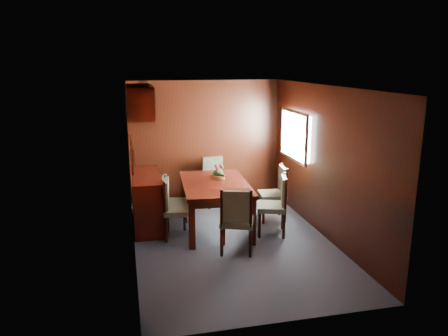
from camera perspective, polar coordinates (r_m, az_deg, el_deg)
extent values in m
plane|color=#363E4A|center=(6.96, 1.07, -9.53)|extent=(4.50, 4.50, 0.00)
cube|color=black|center=(6.39, -12.06, -0.60)|extent=(0.02, 4.50, 2.40)
cube|color=black|center=(7.08, 12.97, 0.75)|extent=(0.02, 4.50, 2.40)
cube|color=black|center=(8.73, -2.47, 3.52)|extent=(3.00, 0.02, 2.40)
cube|color=black|center=(4.52, 8.08, -6.46)|extent=(3.00, 0.02, 2.40)
cube|color=black|center=(6.40, 1.16, 10.62)|extent=(3.00, 4.50, 0.02)
cube|color=white|center=(8.01, 9.54, 4.23)|extent=(0.14, 1.10, 0.80)
cube|color=#B2B2B7|center=(7.98, 9.08, 4.21)|extent=(0.04, 1.20, 0.90)
cube|color=black|center=(7.35, -12.02, 1.91)|extent=(0.03, 1.36, 0.41)
cube|color=silver|center=(7.35, -11.88, 1.92)|extent=(0.01, 1.30, 0.35)
cube|color=#340C06|center=(7.23, -10.99, 8.59)|extent=(0.40, 1.40, 0.50)
cube|color=#340C06|center=(7.56, -10.04, -4.17)|extent=(0.48, 1.40, 0.90)
cube|color=#340C06|center=(6.57, -4.23, -7.53)|extent=(0.10, 0.10, 0.74)
cube|color=#340C06|center=(6.71, 3.74, -7.07)|extent=(0.10, 0.10, 0.74)
cube|color=#340C06|center=(8.05, -5.26, -3.52)|extent=(0.10, 0.10, 0.74)
cube|color=#340C06|center=(8.16, 1.25, -3.22)|extent=(0.10, 0.10, 0.74)
cube|color=black|center=(7.26, -1.19, -2.80)|extent=(1.03, 1.63, 0.11)
cube|color=#340C06|center=(7.24, -1.20, -2.15)|extent=(1.17, 1.77, 0.06)
cylinder|color=black|center=(7.28, -7.37, -6.89)|extent=(0.04, 0.04, 0.39)
cylinder|color=black|center=(6.90, -7.53, -8.07)|extent=(0.04, 0.04, 0.39)
cylinder|color=black|center=(7.27, -4.33, -6.85)|extent=(0.04, 0.04, 0.39)
cylinder|color=black|center=(6.89, -4.31, -8.03)|extent=(0.04, 0.04, 0.39)
cube|color=#596950|center=(6.99, -5.94, -5.48)|extent=(0.51, 0.52, 0.08)
cylinder|color=black|center=(7.11, -7.58, -2.98)|extent=(0.04, 0.04, 0.52)
cylinder|color=black|center=(6.73, -7.75, -3.96)|extent=(0.04, 0.04, 0.52)
cube|color=#596950|center=(6.91, -7.50, -3.29)|extent=(0.12, 0.43, 0.44)
cylinder|color=black|center=(7.71, -7.62, -5.84)|extent=(0.04, 0.04, 0.36)
cylinder|color=black|center=(7.36, -7.95, -6.80)|extent=(0.04, 0.04, 0.36)
cylinder|color=black|center=(7.67, -4.99, -5.85)|extent=(0.04, 0.04, 0.36)
cylinder|color=black|center=(7.33, -5.20, -6.83)|extent=(0.04, 0.04, 0.36)
cube|color=#596950|center=(7.44, -6.49, -4.61)|extent=(0.49, 0.50, 0.07)
cylinder|color=black|center=(7.56, -7.80, -2.43)|extent=(0.04, 0.04, 0.48)
cylinder|color=black|center=(7.21, -8.15, -3.25)|extent=(0.04, 0.04, 0.48)
cube|color=#596950|center=(7.38, -7.83, -2.69)|extent=(0.14, 0.39, 0.41)
cylinder|color=black|center=(7.05, 7.82, -7.61)|extent=(0.04, 0.04, 0.40)
cylinder|color=black|center=(7.43, 7.65, -6.47)|extent=(0.04, 0.04, 0.40)
cylinder|color=black|center=(7.03, 4.66, -7.57)|extent=(0.04, 0.04, 0.40)
cylinder|color=black|center=(7.41, 4.66, -6.43)|extent=(0.04, 0.04, 0.40)
cube|color=#596950|center=(7.14, 6.25, -5.07)|extent=(0.56, 0.58, 0.08)
cylinder|color=black|center=(6.88, 8.05, -3.56)|extent=(0.04, 0.04, 0.53)
cylinder|color=black|center=(7.26, 7.86, -2.61)|extent=(0.04, 0.04, 0.53)
cube|color=#596950|center=(7.06, 7.79, -2.91)|extent=(0.19, 0.42, 0.45)
cylinder|color=black|center=(7.71, 7.97, -5.73)|extent=(0.04, 0.04, 0.39)
cylinder|color=black|center=(8.08, 7.27, -4.78)|extent=(0.04, 0.04, 0.39)
cylinder|color=black|center=(7.63, 5.17, -5.87)|extent=(0.04, 0.04, 0.39)
cylinder|color=black|center=(8.00, 4.59, -4.91)|extent=(0.04, 0.04, 0.39)
cube|color=#596950|center=(7.77, 6.30, -3.52)|extent=(0.49, 0.51, 0.08)
cylinder|color=black|center=(7.56, 8.18, -2.01)|extent=(0.04, 0.04, 0.52)
cylinder|color=black|center=(7.93, 7.45, -1.22)|extent=(0.04, 0.04, 0.52)
cube|color=#596950|center=(7.73, 7.67, -1.47)|extent=(0.11, 0.43, 0.44)
cylinder|color=black|center=(6.38, -0.32, -9.77)|extent=(0.05, 0.05, 0.40)
cylinder|color=black|center=(6.36, 3.47, -9.88)|extent=(0.05, 0.05, 0.40)
cylinder|color=black|center=(6.74, -0.02, -8.44)|extent=(0.05, 0.05, 0.40)
cylinder|color=black|center=(6.73, 3.54, -8.53)|extent=(0.05, 0.05, 0.40)
cube|color=#596950|center=(6.45, 1.68, -6.98)|extent=(0.59, 0.58, 0.08)
cylinder|color=black|center=(6.18, -0.33, -5.26)|extent=(0.05, 0.05, 0.54)
cylinder|color=black|center=(6.16, 3.54, -5.35)|extent=(0.05, 0.05, 0.54)
cube|color=#596950|center=(6.18, 1.61, -5.07)|extent=(0.43, 0.19, 0.46)
cylinder|color=black|center=(8.81, -0.28, -3.13)|extent=(0.04, 0.04, 0.38)
cylinder|color=black|center=(8.68, -2.72, -3.39)|extent=(0.04, 0.04, 0.38)
cylinder|color=black|center=(8.47, 0.60, -3.82)|extent=(0.04, 0.04, 0.38)
cylinder|color=black|center=(8.34, -1.92, -4.10)|extent=(0.04, 0.04, 0.38)
cube|color=#596950|center=(8.50, -1.09, -1.99)|extent=(0.51, 0.49, 0.08)
cylinder|color=black|center=(8.68, -0.31, 0.09)|extent=(0.04, 0.04, 0.51)
cylinder|color=black|center=(8.56, -2.78, -0.13)|extent=(0.04, 0.04, 0.51)
cube|color=#596950|center=(8.59, -1.49, 0.08)|extent=(0.42, 0.11, 0.43)
cylinder|color=#AE6235|center=(7.42, -0.75, -1.20)|extent=(0.23, 0.23, 0.07)
sphere|color=#224316|center=(7.41, -0.75, -0.80)|extent=(0.18, 0.18, 0.18)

